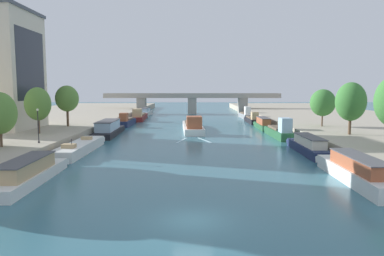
{
  "coord_description": "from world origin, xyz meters",
  "views": [
    {
      "loc": [
        -0.04,
        -22.21,
        8.24
      ],
      "look_at": [
        0.0,
        35.16,
        2.04
      ],
      "focal_mm": 34.32,
      "sensor_mm": 36.0,
      "label": 1
    }
  ],
  "objects_px": {
    "moored_boat_right_second": "(355,171)",
    "moored_boat_right_upstream": "(263,124)",
    "tree_right_by_lamp": "(322,103)",
    "moored_boat_left_second": "(28,173)",
    "moored_boat_left_lone": "(146,112)",
    "moored_boat_right_midway": "(308,146)",
    "bridge_far": "(192,101)",
    "moored_boat_right_near": "(252,119)",
    "moored_boat_left_near": "(108,129)",
    "moored_boat_right_gap_after": "(245,115)",
    "tree_left_end_of_row": "(67,99)",
    "moored_boat_left_far": "(80,147)",
    "moored_boat_right_end": "(279,131)",
    "moored_boat_left_end": "(127,121)",
    "moored_boat_left_upstream": "(139,116)",
    "tree_right_far": "(350,102)",
    "lamppost_left_bank": "(38,124)",
    "tree_left_second": "(37,104)",
    "barge_midriver": "(192,126)"
  },
  "relations": [
    {
      "from": "moored_boat_left_second",
      "to": "moored_boat_left_upstream",
      "type": "height_order",
      "value": "moored_boat_left_upstream"
    },
    {
      "from": "moored_boat_right_midway",
      "to": "moored_boat_right_end",
      "type": "height_order",
      "value": "moored_boat_right_end"
    },
    {
      "from": "moored_boat_left_far",
      "to": "moored_boat_right_second",
      "type": "relative_size",
      "value": 1.08
    },
    {
      "from": "moored_boat_right_second",
      "to": "moored_boat_right_near",
      "type": "height_order",
      "value": "moored_boat_right_near"
    },
    {
      "from": "moored_boat_left_upstream",
      "to": "tree_left_second",
      "type": "height_order",
      "value": "tree_left_second"
    },
    {
      "from": "moored_boat_right_near",
      "to": "moored_boat_left_near",
      "type": "bearing_deg",
      "value": -142.03
    },
    {
      "from": "moored_boat_left_second",
      "to": "tree_right_by_lamp",
      "type": "bearing_deg",
      "value": 40.33
    },
    {
      "from": "moored_boat_right_end",
      "to": "moored_boat_left_near",
      "type": "bearing_deg",
      "value": 173.73
    },
    {
      "from": "tree_left_end_of_row",
      "to": "bridge_far",
      "type": "height_order",
      "value": "tree_left_end_of_row"
    },
    {
      "from": "moored_boat_right_upstream",
      "to": "tree_right_by_lamp",
      "type": "height_order",
      "value": "tree_right_by_lamp"
    },
    {
      "from": "barge_midriver",
      "to": "tree_left_second",
      "type": "bearing_deg",
      "value": -140.39
    },
    {
      "from": "moored_boat_right_end",
      "to": "moored_boat_right_gap_after",
      "type": "height_order",
      "value": "moored_boat_right_end"
    },
    {
      "from": "moored_boat_left_lone",
      "to": "moored_boat_right_midway",
      "type": "height_order",
      "value": "moored_boat_left_lone"
    },
    {
      "from": "moored_boat_right_gap_after",
      "to": "moored_boat_right_upstream",
      "type": "bearing_deg",
      "value": -90.36
    },
    {
      "from": "moored_boat_right_midway",
      "to": "moored_boat_left_far",
      "type": "bearing_deg",
      "value": 178.66
    },
    {
      "from": "moored_boat_right_second",
      "to": "moored_boat_right_upstream",
      "type": "relative_size",
      "value": 1.18
    },
    {
      "from": "moored_boat_left_lone",
      "to": "tree_left_end_of_row",
      "type": "xyz_separation_m",
      "value": [
        -7.12,
        -50.11,
        5.51
      ]
    },
    {
      "from": "moored_boat_left_end",
      "to": "moored_boat_left_lone",
      "type": "bearing_deg",
      "value": 89.37
    },
    {
      "from": "moored_boat_left_far",
      "to": "moored_boat_right_midway",
      "type": "xyz_separation_m",
      "value": [
        29.35,
        -0.69,
        0.3
      ]
    },
    {
      "from": "moored_boat_left_near",
      "to": "moored_boat_right_gap_after",
      "type": "height_order",
      "value": "moored_boat_right_gap_after"
    },
    {
      "from": "moored_boat_right_midway",
      "to": "tree_left_second",
      "type": "bearing_deg",
      "value": 170.87
    },
    {
      "from": "moored_boat_left_lone",
      "to": "moored_boat_right_second",
      "type": "bearing_deg",
      "value": -70.57
    },
    {
      "from": "lamppost_left_bank",
      "to": "moored_boat_left_lone",
      "type": "bearing_deg",
      "value": 86.75
    },
    {
      "from": "tree_left_end_of_row",
      "to": "bridge_far",
      "type": "bearing_deg",
      "value": 69.41
    },
    {
      "from": "moored_boat_right_end",
      "to": "moored_boat_right_second",
      "type": "bearing_deg",
      "value": -90.63
    },
    {
      "from": "moored_boat_left_far",
      "to": "moored_boat_right_midway",
      "type": "distance_m",
      "value": 29.36
    },
    {
      "from": "moored_boat_right_upstream",
      "to": "moored_boat_right_gap_after",
      "type": "relative_size",
      "value": 1.07
    },
    {
      "from": "moored_boat_left_near",
      "to": "tree_right_far",
      "type": "relative_size",
      "value": 2.17
    },
    {
      "from": "moored_boat_right_near",
      "to": "tree_right_by_lamp",
      "type": "bearing_deg",
      "value": -72.83
    },
    {
      "from": "moored_boat_right_midway",
      "to": "bridge_far",
      "type": "distance_m",
      "value": 74.87
    },
    {
      "from": "moored_boat_right_second",
      "to": "tree_right_far",
      "type": "height_order",
      "value": "tree_right_far"
    },
    {
      "from": "moored_boat_right_near",
      "to": "moored_boat_left_second",
      "type": "bearing_deg",
      "value": -117.0
    },
    {
      "from": "lamppost_left_bank",
      "to": "moored_boat_left_far",
      "type": "bearing_deg",
      "value": 47.13
    },
    {
      "from": "moored_boat_left_end",
      "to": "moored_boat_left_upstream",
      "type": "relative_size",
      "value": 0.67
    },
    {
      "from": "tree_right_by_lamp",
      "to": "moored_boat_right_second",
      "type": "bearing_deg",
      "value": -104.27
    },
    {
      "from": "moored_boat_right_end",
      "to": "tree_left_end_of_row",
      "type": "height_order",
      "value": "tree_left_end_of_row"
    },
    {
      "from": "moored_boat_right_midway",
      "to": "tree_right_far",
      "type": "bearing_deg",
      "value": 33.47
    },
    {
      "from": "moored_boat_left_end",
      "to": "lamppost_left_bank",
      "type": "xyz_separation_m",
      "value": [
        -3.62,
        -38.44,
        3.12
      ]
    },
    {
      "from": "moored_boat_left_near",
      "to": "moored_boat_left_lone",
      "type": "relative_size",
      "value": 1.24
    },
    {
      "from": "tree_right_far",
      "to": "lamppost_left_bank",
      "type": "height_order",
      "value": "tree_right_far"
    },
    {
      "from": "moored_boat_right_midway",
      "to": "moored_boat_right_near",
      "type": "distance_m",
      "value": 41.2
    },
    {
      "from": "moored_boat_right_midway",
      "to": "moored_boat_right_upstream",
      "type": "xyz_separation_m",
      "value": [
        -0.22,
        28.83,
        0.02
      ]
    },
    {
      "from": "moored_boat_left_second",
      "to": "moored_boat_right_midway",
      "type": "bearing_deg",
      "value": 27.29
    },
    {
      "from": "moored_boat_left_far",
      "to": "moored_boat_left_second",
      "type": "bearing_deg",
      "value": -88.98
    },
    {
      "from": "moored_boat_left_far",
      "to": "bridge_far",
      "type": "xyz_separation_m",
      "value": [
        14.56,
        72.63,
        3.56
      ]
    },
    {
      "from": "moored_boat_left_second",
      "to": "tree_right_by_lamp",
      "type": "height_order",
      "value": "tree_right_by_lamp"
    },
    {
      "from": "moored_boat_left_near",
      "to": "moored_boat_right_midway",
      "type": "bearing_deg",
      "value": -31.8
    },
    {
      "from": "moored_boat_left_near",
      "to": "moored_boat_right_second",
      "type": "distance_m",
      "value": 44.16
    },
    {
      "from": "tree_right_far",
      "to": "bridge_far",
      "type": "height_order",
      "value": "tree_right_far"
    },
    {
      "from": "lamppost_left_bank",
      "to": "barge_midriver",
      "type": "bearing_deg",
      "value": 56.31
    }
  ]
}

